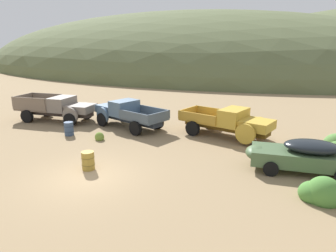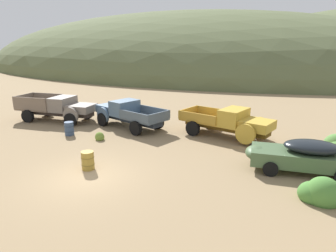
{
  "view_description": "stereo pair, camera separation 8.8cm",
  "coord_description": "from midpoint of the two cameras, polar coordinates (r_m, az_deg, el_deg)",
  "views": [
    {
      "loc": [
        9.33,
        -9.0,
        5.81
      ],
      "look_at": [
        0.86,
        5.76,
        1.13
      ],
      "focal_mm": 32.32,
      "sensor_mm": 36.0,
      "label": 1
    },
    {
      "loc": [
        9.41,
        -8.96,
        5.81
      ],
      "look_at": [
        0.86,
        5.76,
        1.13
      ],
      "focal_mm": 32.32,
      "sensor_mm": 36.0,
      "label": 2
    }
  ],
  "objects": [
    {
      "name": "oil_drum_by_truck",
      "position": [
        14.88,
        -14.73,
        -6.31
      ],
      "size": [
        0.63,
        0.63,
        0.89
      ],
      "color": "olive",
      "rests_on": "ground"
    },
    {
      "name": "oil_drum_spare",
      "position": [
        20.68,
        -18.02,
        -0.46
      ],
      "size": [
        0.63,
        0.63,
        0.88
      ],
      "color": "#384C6B",
      "rests_on": "ground"
    },
    {
      "name": "truck_primer_gray",
      "position": [
        24.52,
        -19.36,
        3.21
      ],
      "size": [
        6.42,
        3.56,
        1.91
      ],
      "rotation": [
        0.0,
        0.0,
        0.23
      ],
      "color": "#3D322D",
      "rests_on": "ground"
    },
    {
      "name": "car_weathered_green",
      "position": [
        15.28,
        23.91,
        -5.08
      ],
      "size": [
        5.21,
        2.82,
        1.57
      ],
      "rotation": [
        0.0,
        0.0,
        3.38
      ],
      "color": "#47603D",
      "rests_on": "ground"
    },
    {
      "name": "truck_faded_yellow",
      "position": [
        19.4,
        12.1,
        0.68
      ],
      "size": [
        6.1,
        3.02,
        1.89
      ],
      "rotation": [
        0.0,
        0.0,
        -0.14
      ],
      "color": "brown",
      "rests_on": "ground"
    },
    {
      "name": "ground_plane",
      "position": [
        14.22,
        -14.85,
        -9.3
      ],
      "size": [
        300.0,
        300.0,
        0.0
      ],
      "primitive_type": "plane",
      "color": "#937A56"
    },
    {
      "name": "bush_between_trucks",
      "position": [
        19.26,
        -12.63,
        -2.05
      ],
      "size": [
        0.59,
        0.55,
        0.63
      ],
      "color": "olive",
      "rests_on": "ground"
    },
    {
      "name": "bush_front_left",
      "position": [
        13.09,
        27.11,
        -11.29
      ],
      "size": [
        1.57,
        1.32,
        1.31
      ],
      "color": "#4C8438",
      "rests_on": "ground"
    },
    {
      "name": "hill_center",
      "position": [
        74.51,
        2.82,
        10.87
      ],
      "size": [
        110.68,
        66.99,
        25.54
      ],
      "primitive_type": "ellipsoid",
      "color": "#56603D",
      "rests_on": "ground"
    },
    {
      "name": "truck_chalk_blue",
      "position": [
        21.78,
        -7.88,
        2.47
      ],
      "size": [
        6.01,
        3.13,
        1.89
      ],
      "rotation": [
        0.0,
        0.0,
        2.94
      ],
      "color": "#262D39",
      "rests_on": "ground"
    },
    {
      "name": "bush_lone_scrub",
      "position": [
        18.63,
        29.27,
        -3.78
      ],
      "size": [
        1.37,
        1.59,
        1.41
      ],
      "color": "#5B8E42",
      "rests_on": "ground"
    }
  ]
}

